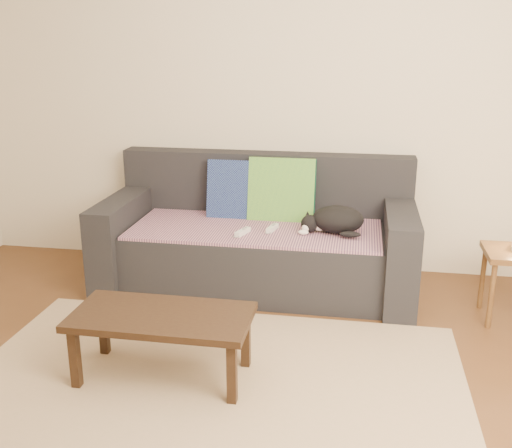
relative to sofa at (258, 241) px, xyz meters
name	(u,v)px	position (x,y,z in m)	size (l,w,h in m)	color
ground	(200,413)	(0.00, -1.57, -0.31)	(4.50, 4.50, 0.00)	brown
back_wall	(269,90)	(0.00, 0.43, 0.99)	(4.50, 0.04, 2.60)	beige
sofa	(258,241)	(0.00, 0.00, 0.00)	(2.10, 0.94, 0.87)	#232328
throw_blanket	(256,229)	(0.00, -0.09, 0.12)	(1.66, 0.74, 0.02)	#452B52
cushion_navy	(237,189)	(-0.18, 0.17, 0.32)	(0.41, 0.10, 0.41)	#131752
cushion_green	(282,191)	(0.14, 0.17, 0.32)	(0.46, 0.12, 0.46)	#0E5B43
cat	(335,220)	(0.53, -0.12, 0.22)	(0.46, 0.37, 0.18)	black
wii_remote_a	(243,232)	(-0.06, -0.25, 0.15)	(0.15, 0.04, 0.03)	white
wii_remote_b	(272,228)	(0.12, -0.14, 0.15)	(0.15, 0.04, 0.03)	white
rug	(208,394)	(0.00, -1.42, -0.30)	(2.50, 1.80, 0.01)	tan
coffee_table	(162,322)	(-0.26, -1.31, 0.00)	(0.89, 0.44, 0.35)	black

